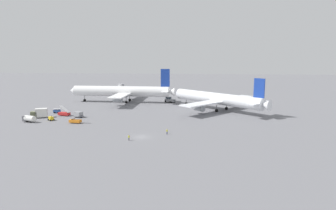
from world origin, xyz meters
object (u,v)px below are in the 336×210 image
at_px(gse_belt_loader_portside, 75,121).
at_px(gse_catering_truck_tall, 39,113).
at_px(gse_fuel_bowser_stubby, 29,118).
at_px(jet_bridge, 119,88).
at_px(airliner_being_pushed, 217,99).
at_px(gse_stair_truck_yellow, 64,113).
at_px(pushback_tug, 170,100).
at_px(gse_baggage_cart_trailing, 57,111).
at_px(ground_crew_wing_walker_right, 129,138).
at_px(gse_container_dolly_flat, 79,114).
at_px(gse_gpu_cart_small, 51,118).
at_px(airliner_at_gate_left, 122,91).
at_px(ground_crew_ramp_agent_by_cones, 167,131).

xyz_separation_m(gse_belt_loader_portside, gse_catering_truck_tall, (-16.99, 7.36, 0.93)).
distance_m(gse_fuel_bowser_stubby, jet_bridge, 75.30).
height_order(airliner_being_pushed, gse_catering_truck_tall, airliner_being_pushed).
bearing_deg(gse_stair_truck_yellow, pushback_tug, 44.14).
height_order(gse_baggage_cart_trailing, gse_catering_truck_tall, gse_catering_truck_tall).
bearing_deg(gse_fuel_bowser_stubby, gse_baggage_cart_trailing, 83.32).
xyz_separation_m(gse_catering_truck_tall, ground_crew_wing_walker_right, (40.02, -26.12, -0.94)).
xyz_separation_m(airliner_being_pushed, gse_baggage_cart_trailing, (-65.36, -12.00, -4.08)).
bearing_deg(gse_container_dolly_flat, gse_gpu_cart_small, -141.37).
height_order(pushback_tug, jet_bridge, jet_bridge).
height_order(airliner_at_gate_left, gse_baggage_cart_trailing, airliner_at_gate_left).
relative_size(gse_gpu_cart_small, gse_container_dolly_flat, 0.69).
relative_size(airliner_at_gate_left, gse_baggage_cart_trailing, 18.97).
bearing_deg(gse_fuel_bowser_stubby, airliner_at_gate_left, 65.00).
bearing_deg(gse_gpu_cart_small, gse_container_dolly_flat, 38.63).
bearing_deg(gse_baggage_cart_trailing, gse_stair_truck_yellow, -42.83).
height_order(gse_container_dolly_flat, ground_crew_wing_walker_right, gse_container_dolly_flat).
bearing_deg(airliner_at_gate_left, gse_baggage_cart_trailing, -123.56).
bearing_deg(airliner_being_pushed, gse_fuel_bowser_stubby, -156.82).
distance_m(gse_gpu_cart_small, gse_catering_truck_tall, 7.80).
bearing_deg(gse_baggage_cart_trailing, jet_bridge, 79.09).
relative_size(gse_fuel_bowser_stubby, gse_catering_truck_tall, 0.83).
bearing_deg(gse_gpu_cart_small, ground_crew_wing_walker_right, -33.34).
relative_size(airliner_being_pushed, gse_container_dolly_flat, 10.45).
relative_size(ground_crew_wing_walker_right, jet_bridge, 0.07).
distance_m(pushback_tug, jet_bridge, 41.28).
relative_size(gse_gpu_cart_small, ground_crew_wing_walker_right, 1.68).
xyz_separation_m(gse_fuel_bowser_stubby, ground_crew_ramp_agent_by_cones, (49.68, -11.48, -0.49)).
bearing_deg(airliner_being_pushed, ground_crew_ramp_agent_by_cones, -113.65).
xyz_separation_m(gse_belt_loader_portside, gse_gpu_cart_small, (-10.42, 3.25, -0.03)).
height_order(gse_stair_truck_yellow, ground_crew_ramp_agent_by_cones, gse_stair_truck_yellow).
relative_size(gse_fuel_bowser_stubby, gse_baggage_cart_trailing, 1.85).
xyz_separation_m(airliner_at_gate_left, airliner_being_pushed, (45.59, -17.80, -0.55)).
bearing_deg(gse_catering_truck_tall, ground_crew_wing_walker_right, -33.13).
xyz_separation_m(airliner_at_gate_left, ground_crew_ramp_agent_by_cones, (27.94, -58.11, -4.65)).
xyz_separation_m(gse_baggage_cart_trailing, gse_catering_truck_tall, (-2.15, -9.47, 0.90)).
bearing_deg(gse_belt_loader_portside, gse_container_dolly_flat, 105.92).
relative_size(airliner_at_gate_left, gse_belt_loader_portside, 10.67).
relative_size(airliner_at_gate_left, gse_catering_truck_tall, 8.50).
distance_m(gse_belt_loader_portside, gse_fuel_bowser_stubby, 16.81).
height_order(airliner_being_pushed, gse_baggage_cart_trailing, airliner_being_pushed).
distance_m(gse_stair_truck_yellow, ground_crew_ramp_agent_by_cones, 48.29).
xyz_separation_m(gse_belt_loader_portside, gse_baggage_cart_trailing, (-14.83, 16.83, 0.04)).
relative_size(airliner_being_pushed, gse_catering_truck_tall, 6.38).
relative_size(gse_baggage_cart_trailing, jet_bridge, 0.13).
bearing_deg(gse_belt_loader_portside, ground_crew_ramp_agent_by_cones, -19.25).
height_order(gse_stair_truck_yellow, jet_bridge, jet_bridge).
distance_m(gse_stair_truck_yellow, gse_container_dolly_flat, 7.15).
relative_size(gse_belt_loader_portside, gse_baggage_cart_trailing, 1.78).
relative_size(airliner_being_pushed, ground_crew_wing_walker_right, 25.59).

